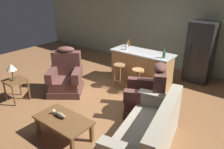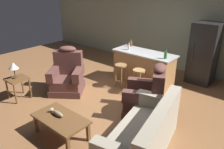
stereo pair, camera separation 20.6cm
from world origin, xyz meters
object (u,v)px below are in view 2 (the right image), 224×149
(table_lamp, at_px, (13,66))
(kitchen_island, at_px, (143,68))
(bar_stool_left, at_px, (121,72))
(bar_stool_right, at_px, (139,77))
(coffee_table, at_px, (61,120))
(fish_figurine, at_px, (57,113))
(bottle_wine_dark, at_px, (166,55))
(refrigerator, at_px, (204,53))
(recliner_near_island, at_px, (147,96))
(bottle_short_amber, at_px, (129,47))
(end_table, at_px, (18,82))
(couch, at_px, (144,135))
(bottle_tall_green, at_px, (131,44))
(recliner_near_lamp, at_px, (67,76))

(table_lamp, bearing_deg, kitchen_island, 55.65)
(bar_stool_left, distance_m, bar_stool_right, 0.60)
(coffee_table, xyz_separation_m, fish_figurine, (-0.12, 0.01, 0.10))
(coffee_table, height_order, bottle_wine_dark, bottle_wine_dark)
(fish_figurine, relative_size, refrigerator, 0.19)
(recliner_near_island, bearing_deg, fish_figurine, 35.55)
(recliner_near_island, relative_size, table_lamp, 2.93)
(fish_figurine, relative_size, bar_stool_right, 0.50)
(table_lamp, bearing_deg, bar_stool_right, 45.02)
(table_lamp, distance_m, bottle_short_amber, 3.12)
(bar_stool_right, bearing_deg, table_lamp, -134.98)
(end_table, bearing_deg, refrigerator, 51.94)
(couch, distance_m, bottle_tall_green, 3.53)
(fish_figurine, distance_m, table_lamp, 2.02)
(end_table, bearing_deg, recliner_near_lamp, 61.60)
(couch, relative_size, bottle_tall_green, 8.98)
(end_table, height_order, bottle_tall_green, bottle_tall_green)
(table_lamp, relative_size, bottle_short_amber, 2.02)
(coffee_table, bearing_deg, recliner_near_lamp, 137.11)
(bottle_short_amber, bearing_deg, coffee_table, -78.33)
(coffee_table, xyz_separation_m, refrigerator, (1.11, 4.27, 0.52))
(couch, distance_m, recliner_near_lamp, 2.96)
(fish_figurine, bearing_deg, recliner_near_lamp, 134.98)
(recliner_near_island, xyz_separation_m, bottle_wine_dark, (-0.24, 1.18, 0.63))
(coffee_table, height_order, bar_stool_left, bar_stool_left)
(end_table, xyz_separation_m, refrigerator, (3.15, 4.02, 0.42))
(table_lamp, height_order, bottle_tall_green, bottle_tall_green)
(bar_stool_left, bearing_deg, end_table, -125.58)
(table_lamp, bearing_deg, bottle_tall_green, 67.33)
(kitchen_island, xyz_separation_m, bar_stool_left, (-0.33, -0.63, -0.01))
(table_lamp, relative_size, refrigerator, 0.23)
(kitchen_island, height_order, bottle_wine_dark, bottle_wine_dark)
(recliner_near_island, xyz_separation_m, bottle_tall_green, (-1.60, 1.57, 0.61))
(recliner_near_lamp, bearing_deg, bottle_wine_dark, 91.24)
(couch, bearing_deg, end_table, -4.58)
(bottle_tall_green, xyz_separation_m, bottle_short_amber, (0.17, -0.34, -0.01))
(coffee_table, xyz_separation_m, bottle_wine_dark, (0.58, 2.94, 0.68))
(recliner_near_lamp, bearing_deg, bar_stool_right, 87.80)
(fish_figurine, bearing_deg, bar_stool_left, 98.40)
(recliner_near_island, bearing_deg, recliner_near_lamp, -16.08)
(kitchen_island, bearing_deg, end_table, -123.99)
(bar_stool_right, bearing_deg, bar_stool_left, 180.00)
(bar_stool_right, height_order, bottle_wine_dark, bottle_wine_dark)
(table_lamp, distance_m, kitchen_island, 3.46)
(recliner_near_lamp, distance_m, bottle_short_amber, 1.94)
(recliner_near_island, distance_m, bottle_tall_green, 2.32)
(bottle_tall_green, distance_m, bottle_short_amber, 0.38)
(couch, relative_size, refrigerator, 1.15)
(end_table, distance_m, bar_stool_right, 3.08)
(fish_figurine, relative_size, kitchen_island, 0.19)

